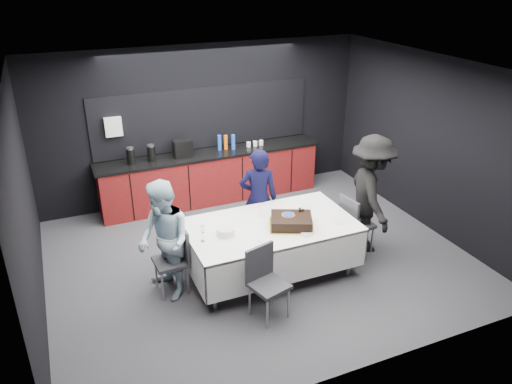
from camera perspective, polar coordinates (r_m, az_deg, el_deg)
ground at (r=7.58m, az=0.30°, el=-7.52°), size 6.00×6.00×0.00m
room_shell at (r=6.76m, az=0.33°, el=5.89°), size 6.04×5.04×2.82m
kitchenette at (r=9.17m, az=-5.30°, el=2.22°), size 4.10×0.64×2.05m
party_table at (r=6.93m, az=1.63°, el=-4.67°), size 2.32×1.32×0.78m
cake_assembly at (r=6.80m, az=4.06°, el=-3.34°), size 0.74×0.68×0.18m
plate_stack at (r=6.59m, az=-3.50°, el=-4.51°), size 0.24×0.24×0.10m
loose_plate_near at (r=6.40m, az=0.67°, el=-5.92°), size 0.18×0.18×0.01m
loose_plate_right_a at (r=7.37m, az=5.86°, el=-1.66°), size 0.21×0.21×0.01m
loose_plate_right_b at (r=7.02m, az=9.25°, el=-3.30°), size 0.21×0.21×0.01m
loose_plate_far at (r=7.13m, az=0.99°, el=-2.47°), size 0.22×0.22×0.01m
fork_pile at (r=6.63m, az=5.88°, el=-4.80°), size 0.16×0.11×0.02m
champagne_flute at (r=6.42m, az=-6.17°, el=-4.38°), size 0.06×0.06×0.22m
chair_left at (r=6.72m, az=-9.13°, el=-7.10°), size 0.44×0.44×0.92m
chair_right at (r=7.60m, az=11.09°, el=-3.24°), size 0.47×0.47×0.92m
chair_near at (r=6.21m, az=1.03°, el=-9.70°), size 0.52×0.52×0.92m
person_center at (r=7.54m, az=0.28°, el=-0.76°), size 0.67×0.55×1.59m
person_left at (r=6.51m, az=-10.46°, el=-5.52°), size 0.77×0.90×1.62m
person_right at (r=7.62m, az=12.99°, el=-0.24°), size 0.97×1.31×1.82m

